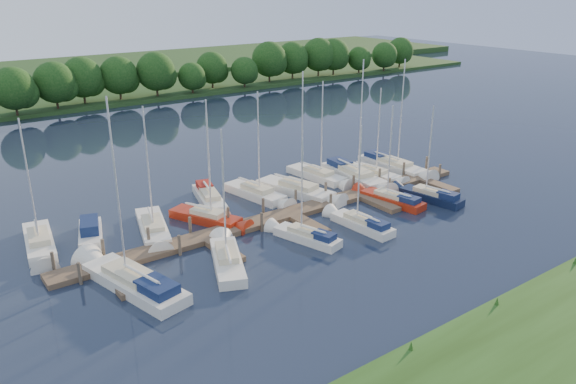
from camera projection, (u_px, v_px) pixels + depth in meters
ground at (351, 249)px, 42.08m from camera, size 260.00×260.00×0.00m
near_bank at (553, 354)px, 29.87m from camera, size 90.00×10.00×0.50m
dock at (293, 216)px, 47.55m from camera, size 40.00×6.00×0.40m
mooring_pilings at (286, 208)px, 48.26m from camera, size 38.24×2.84×2.00m
far_shore at (65, 94)px, 98.80m from camera, size 180.00×30.00×0.60m
distant_hill at (31, 74)px, 117.61m from camera, size 220.00×40.00×1.40m
treeline at (80, 82)px, 87.59m from camera, size 145.46×10.10×8.31m
sailboat_n_0 at (40, 245)px, 42.13m from camera, size 2.96×8.21×10.53m
motorboat at (91, 235)px, 43.68m from camera, size 3.14×5.96×1.88m
sailboat_n_2 at (154, 230)px, 44.80m from camera, size 3.88×8.51×10.66m
sailboat_n_3 at (209, 219)px, 46.75m from camera, size 4.36×7.38×9.75m
sailboat_n_4 at (210, 200)px, 50.82m from camera, size 3.50×7.77×9.99m
sailboat_n_5 at (257, 195)px, 52.02m from camera, size 3.01×8.10×10.42m
sailboat_n_6 at (299, 192)px, 52.82m from camera, size 4.17×9.50×12.04m
sailboat_n_7 at (319, 177)px, 57.02m from camera, size 2.76×8.20×10.36m
sailboat_n_8 at (355, 177)px, 56.77m from camera, size 3.08×9.94×12.55m
sailboat_n_9 at (374, 175)px, 57.64m from camera, size 2.54×7.57×9.54m
sailboat_n_10 at (394, 166)px, 60.02m from camera, size 2.42×9.57×12.08m
sailboat_s_0 at (131, 282)px, 36.81m from camera, size 4.38×10.39×13.03m
sailboat_s_1 at (227, 261)px, 39.80m from camera, size 4.42×7.77×10.24m
sailboat_s_2 at (305, 237)px, 43.45m from camera, size 3.03×6.62×8.53m
sailboat_s_3 at (360, 224)px, 45.71m from camera, size 2.02×6.87×8.85m
sailboat_s_4 at (390, 200)px, 50.89m from camera, size 2.66×7.27×9.23m
sailboat_s_5 at (429, 197)px, 51.50m from camera, size 2.57×7.07×9.12m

